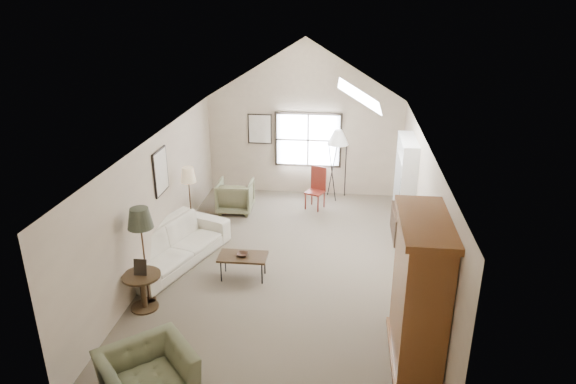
# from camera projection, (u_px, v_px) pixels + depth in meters

# --- Properties ---
(room_shell) EXTENTS (5.01, 8.01, 4.00)m
(room_shell) POSITION_uv_depth(u_px,v_px,m) (285.00, 103.00, 8.84)
(room_shell) COLOR brown
(room_shell) RESTS_ON ground
(window) EXTENTS (1.72, 0.08, 1.42)m
(window) POSITION_uv_depth(u_px,v_px,m) (308.00, 140.00, 13.13)
(window) COLOR black
(window) RESTS_ON room_shell
(skylight) EXTENTS (0.80, 1.20, 0.52)m
(skylight) POSITION_uv_depth(u_px,v_px,m) (361.00, 94.00, 9.52)
(skylight) COLOR white
(skylight) RESTS_ON room_shell
(wall_art) EXTENTS (1.97, 3.71, 0.88)m
(wall_art) POSITION_uv_depth(u_px,v_px,m) (212.00, 150.00, 11.38)
(wall_art) COLOR black
(wall_art) RESTS_ON room_shell
(armoire) EXTENTS (0.60, 1.50, 2.20)m
(armoire) POSITION_uv_depth(u_px,v_px,m) (420.00, 291.00, 7.15)
(armoire) COLOR brown
(armoire) RESTS_ON ground
(tv_alcove) EXTENTS (0.32, 1.30, 2.10)m
(tv_alcove) POSITION_uv_depth(u_px,v_px,m) (405.00, 187.00, 10.81)
(tv_alcove) COLOR white
(tv_alcove) RESTS_ON ground
(media_console) EXTENTS (0.34, 1.18, 0.60)m
(media_console) POSITION_uv_depth(u_px,v_px,m) (400.00, 224.00, 11.13)
(media_console) COLOR #382316
(media_console) RESTS_ON ground
(tv_panel) EXTENTS (0.05, 0.90, 0.55)m
(tv_panel) POSITION_uv_depth(u_px,v_px,m) (403.00, 197.00, 10.90)
(tv_panel) COLOR black
(tv_panel) RESTS_ON media_console
(sofa) EXTENTS (1.81, 2.74, 0.75)m
(sofa) POSITION_uv_depth(u_px,v_px,m) (174.00, 245.00, 10.04)
(sofa) COLOR #EFE5CF
(sofa) RESTS_ON ground
(armchair_near) EXTENTS (1.49, 1.48, 0.73)m
(armchair_near) POSITION_uv_depth(u_px,v_px,m) (147.00, 378.00, 6.60)
(armchair_near) COLOR #595D41
(armchair_near) RESTS_ON ground
(armchair_far) EXTENTS (0.85, 0.87, 0.77)m
(armchair_far) POSITION_uv_depth(u_px,v_px,m) (235.00, 196.00, 12.38)
(armchair_far) COLOR #656647
(armchair_far) RESTS_ON ground
(coffee_table) EXTENTS (0.91, 0.51, 0.46)m
(coffee_table) POSITION_uv_depth(u_px,v_px,m) (243.00, 267.00, 9.53)
(coffee_table) COLOR #3B2918
(coffee_table) RESTS_ON ground
(bowl) EXTENTS (0.22, 0.22, 0.05)m
(bowl) POSITION_uv_depth(u_px,v_px,m) (243.00, 254.00, 9.44)
(bowl) COLOR #392417
(bowl) RESTS_ON coffee_table
(side_table) EXTENTS (0.82, 0.82, 0.64)m
(side_table) POSITION_uv_depth(u_px,v_px,m) (143.00, 291.00, 8.58)
(side_table) COLOR #3D2C19
(side_table) RESTS_ON ground
(side_chair) EXTENTS (0.53, 0.53, 1.04)m
(side_chair) POSITION_uv_depth(u_px,v_px,m) (315.00, 189.00, 12.50)
(side_chair) COLOR maroon
(side_chair) RESTS_ON ground
(tripod_lamp) EXTENTS (0.64, 0.64, 1.83)m
(tripod_lamp) POSITION_uv_depth(u_px,v_px,m) (337.00, 164.00, 13.00)
(tripod_lamp) COLOR silver
(tripod_lamp) RESTS_ON ground
(dark_lamp) EXTENTS (0.55, 0.55, 1.78)m
(dark_lamp) POSITION_uv_depth(u_px,v_px,m) (144.00, 256.00, 8.56)
(dark_lamp) COLOR #26291D
(dark_lamp) RESTS_ON ground
(tan_lamp) EXTENTS (0.41, 0.41, 1.60)m
(tan_lamp) POSITION_uv_depth(u_px,v_px,m) (190.00, 201.00, 10.99)
(tan_lamp) COLOR tan
(tan_lamp) RESTS_ON ground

